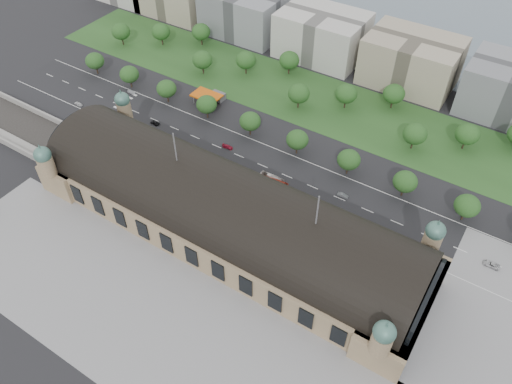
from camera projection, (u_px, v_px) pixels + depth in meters
The scene contains 47 objects.
ground at pixel (227, 231), 185.54m from camera, with size 900.00×900.00×0.00m, color black.
station at pixel (225, 212), 178.28m from camera, with size 150.00×48.40×44.30m.
track_cutting at pixel (25, 134), 225.71m from camera, with size 70.00×24.00×3.10m.
plaza_south at pixel (172, 334), 155.45m from camera, with size 190.00×48.00×0.12m, color gray.
road_slab at pixel (239, 156), 215.85m from camera, with size 260.00×26.00×0.10m, color black.
grass_belt at pixel (309, 98), 246.78m from camera, with size 300.00×45.00×0.10m, color #24491D.
petrol_station at pixel (213, 96), 243.00m from camera, with size 14.00×13.00×5.05m.
office_2 at pixel (244, 13), 287.00m from camera, with size 45.00×32.00×24.00m, color gray.
office_3 at pixel (322, 35), 267.91m from camera, with size 45.00×32.00×24.00m, color #B5B2AC.
office_4 at pixel (411, 61), 248.82m from camera, with size 45.00×32.00×24.00m, color tan.
tree_row_0 at pixel (95, 61), 257.74m from camera, with size 9.60×9.60×11.52m.
tree_row_1 at pixel (129, 74), 248.58m from camera, with size 9.60×9.60×11.52m.
tree_row_2 at pixel (166, 89), 239.42m from camera, with size 9.60×9.60×11.52m.
tree_row_3 at pixel (207, 104), 230.26m from camera, with size 9.60×9.60×11.52m.
tree_row_4 at pixel (250, 121), 221.09m from camera, with size 9.60×9.60×11.52m.
tree_row_5 at pixel (297, 140), 211.93m from camera, with size 9.60×9.60×11.52m.
tree_row_6 at pixel (349, 160), 202.77m from camera, with size 9.60×9.60×11.52m.
tree_row_7 at pixel (405, 182), 193.61m from camera, with size 9.60×9.60×11.52m.
tree_row_8 at pixel (467, 206), 184.45m from camera, with size 9.60×9.60×11.52m.
tree_belt_0 at pixel (121, 31), 279.03m from camera, with size 10.40×10.40×12.48m.
tree_belt_1 at pixel (161, 32), 278.94m from camera, with size 10.40×10.40×12.48m.
tree_belt_2 at pixel (201, 32), 278.85m from camera, with size 10.40×10.40×12.48m.
tree_belt_3 at pixel (202, 60), 257.27m from camera, with size 10.40×10.40×12.48m.
tree_belt_4 at pixel (246, 60), 257.18m from camera, with size 10.40×10.40×12.48m.
tree_belt_5 at pixel (289, 60), 257.09m from camera, with size 10.40×10.40×12.48m.
tree_belt_6 at pixel (299, 93), 235.51m from camera, with size 10.40×10.40×12.48m.
tree_belt_7 at pixel (346, 94), 235.42m from camera, with size 10.40×10.40×12.48m.
tree_belt_8 at pixel (394, 94), 235.33m from camera, with size 10.40×10.40×12.48m.
tree_belt_9 at pixel (415, 134), 213.75m from camera, with size 10.40×10.40×12.48m.
tree_belt_10 at pixel (467, 134), 213.66m from camera, with size 10.40×10.40×12.48m.
traffic_car_0 at pixel (78, 104), 242.02m from camera, with size 1.88×4.66×1.59m, color silver.
traffic_car_1 at pixel (131, 92), 249.38m from camera, with size 1.49×4.27×1.41m, color gray.
traffic_car_2 at pixel (155, 123), 231.52m from camera, with size 2.22×4.82×1.34m, color black.
traffic_car_3 at pixel (228, 147), 219.09m from camera, with size 1.99×4.90×1.42m, color maroon.
traffic_car_4 at pixel (256, 180), 204.19m from camera, with size 1.59×3.94×1.34m, color #1A264B.
traffic_car_5 at pixel (343, 195), 197.75m from camera, with size 1.55×4.45×1.47m, color #56595D.
traffic_car_6 at pixel (491, 265), 173.57m from camera, with size 2.59×5.63×1.56m, color silver.
parked_car_0 at pixel (110, 129), 228.11m from camera, with size 1.49×4.28×1.41m, color black.
parked_car_1 at pixel (116, 124), 230.45m from camera, with size 2.60×5.63×1.56m, color maroon.
parked_car_2 at pixel (145, 140), 222.51m from camera, with size 2.14×5.27×1.53m, color #182045.
parked_car_3 at pixel (137, 141), 221.71m from camera, with size 1.79×4.46×1.52m, color slate.
parked_car_4 at pixel (179, 156), 214.44m from camera, with size 1.73×4.96×1.64m, color silver.
parked_car_5 at pixel (159, 150), 217.48m from camera, with size 2.43×5.27×1.47m, color #919398.
parked_car_6 at pixel (220, 179), 204.44m from camera, with size 1.97×4.86×1.41m, color black.
bus_west at pixel (272, 183), 201.06m from camera, with size 3.10×13.23×3.69m, color red.
bus_mid at pixel (272, 179), 203.47m from camera, with size 2.50×10.70×2.98m, color silver.
bus_east at pixel (288, 196), 196.40m from camera, with size 2.57×10.96×3.05m, color beige.
Camera 1 is at (74.55, -96.23, 141.19)m, focal length 35.00 mm.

